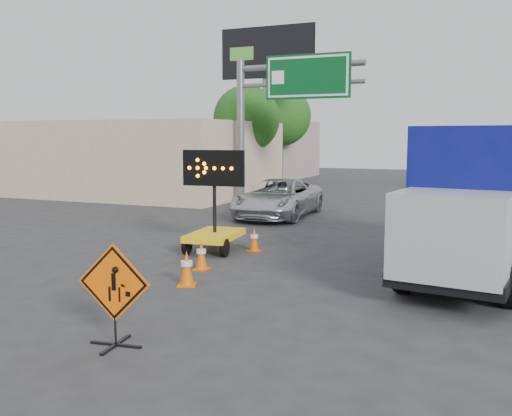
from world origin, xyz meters
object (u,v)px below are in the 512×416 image
Objects in this scene: pickup_truck at (278,198)px; box_truck at (479,209)px; construction_sign at (114,292)px; arrow_board at (215,229)px.

box_truck reaches higher than pickup_truck.
box_truck is (4.85, 7.14, 0.70)m from construction_sign.
pickup_truck is at bearing 90.44° from arrow_board.
construction_sign is 0.29× the size of pickup_truck.
arrow_board reaches higher than construction_sign.
box_truck is at bearing -45.21° from pickup_truck.
construction_sign is at bearing -81.12° from pickup_truck.
pickup_truck is (-2.87, 14.27, -0.09)m from construction_sign.
arrow_board is (-2.01, 7.13, -0.21)m from construction_sign.
construction_sign is at bearing -80.68° from arrow_board.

